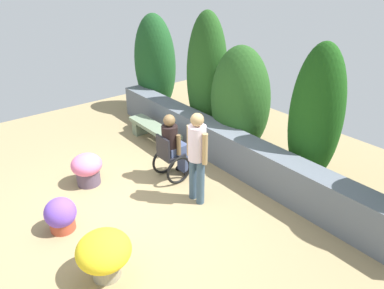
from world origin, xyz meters
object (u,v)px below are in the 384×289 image
person_standing_companion (197,153)px  flower_pot_purple_near (61,215)px  flower_pot_terracotta_by_wall (87,168)px  flower_pot_red_accent (104,253)px  person_in_wheelchair (173,149)px  stone_bench (154,132)px

person_standing_companion → flower_pot_purple_near: 2.34m
person_standing_companion → flower_pot_terracotta_by_wall: size_ratio=2.69×
flower_pot_terracotta_by_wall → flower_pot_red_accent: 2.38m
person_standing_companion → flower_pot_red_accent: size_ratio=2.29×
person_in_wheelchair → flower_pot_red_accent: size_ratio=1.85×
person_standing_companion → flower_pot_red_accent: bearing=-69.1°
flower_pot_terracotta_by_wall → person_in_wheelchair: bearing=59.4°
person_standing_companion → flower_pot_purple_near: (-0.72, -2.13, -0.68)m
flower_pot_purple_near → person_in_wheelchair: bearing=93.9°
stone_bench → flower_pot_purple_near: bearing=-68.4°
person_in_wheelchair → person_standing_companion: bearing=-18.1°
person_standing_companion → flower_pot_terracotta_by_wall: bearing=-138.0°
person_standing_companion → flower_pot_red_accent: 2.16m
flower_pot_red_accent → person_in_wheelchair: bearing=123.8°
person_in_wheelchair → flower_pot_red_accent: bearing=-66.2°
person_in_wheelchair → flower_pot_terracotta_by_wall: bearing=-130.7°
stone_bench → flower_pot_terracotta_by_wall: 2.02m
person_in_wheelchair → person_standing_companion: (0.87, -0.12, 0.33)m
flower_pot_red_accent → flower_pot_terracotta_by_wall: bearing=161.5°
person_in_wheelchair → flower_pot_purple_near: bearing=-96.2°
stone_bench → person_in_wheelchair: size_ratio=1.25×
person_in_wheelchair → flower_pot_terracotta_by_wall: size_ratio=2.17×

